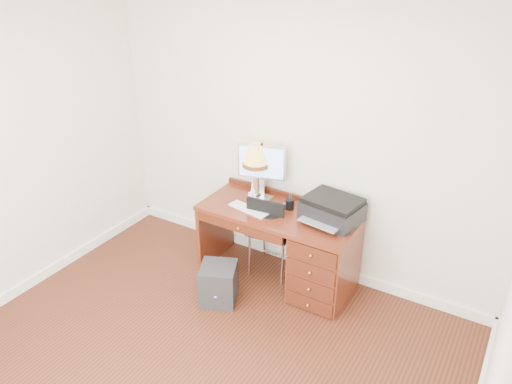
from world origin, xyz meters
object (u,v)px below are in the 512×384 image
Objects in this scene: desk at (308,251)px; leg_lamp at (256,159)px; printer at (332,209)px; equipment_box at (219,284)px; monitor at (262,165)px; chair at (270,227)px; phone at (254,191)px.

leg_lamp is at bearing 165.52° from desk.
printer is 1.25m from equipment_box.
monitor is at bearing -176.31° from printer.
monitor is at bearing 133.88° from chair.
monitor is 0.09m from leg_lamp.
chair is (0.24, -0.15, -0.61)m from leg_lamp.
phone is at bearing 71.48° from equipment_box.
phone is 0.21× the size of chair.
printer reaches higher than chair.
chair is at bearing 49.37° from equipment_box.
desk is 1.01m from leg_lamp.
phone reaches higher than equipment_box.
desk is 4.00× the size of equipment_box.
equipment_box is at bearing -81.18° from phone.
monitor is at bearing 4.57° from leg_lamp.
desk reaches higher than equipment_box.
monitor reaches higher than equipment_box.
chair is at bearing -30.73° from leg_lamp.
monitor is 0.99× the size of printer.
desk is at bearing -138.24° from printer.
printer reaches higher than phone.
chair is at bearing -55.73° from monitor.
leg_lamp is at bearing 70.40° from equipment_box.
leg_lamp is 1.23m from equipment_box.
leg_lamp is 0.67m from chair.
desk is at bearing -9.94° from phone.
desk is 1.69× the size of chair.
phone is (-0.01, -0.01, -0.34)m from leg_lamp.
equipment_box is at bearing -106.08° from monitor.
equipment_box is (0.07, -0.76, -0.62)m from phone.
printer is at bearing 32.85° from desk.
chair is (0.18, -0.15, -0.56)m from monitor.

